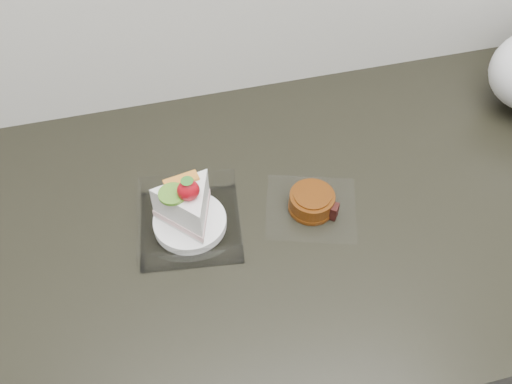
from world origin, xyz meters
TOP-DOWN VIEW (x-y plane):
  - counter at (0.00, 1.69)m, footprint 2.04×0.64m
  - cake_tray at (-0.19, 1.70)m, footprint 0.17×0.17m
  - mooncake_wrap at (0.00, 1.69)m, footprint 0.17×0.17m

SIDE VIEW (x-z plane):
  - counter at x=0.00m, z-range 0.00..0.90m
  - mooncake_wrap at x=0.00m, z-range 0.90..0.93m
  - cake_tray at x=-0.19m, z-range 0.87..0.99m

